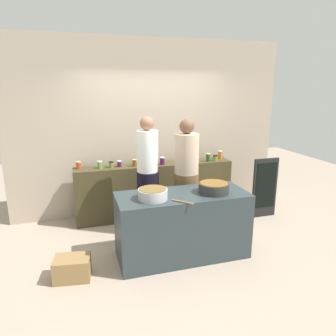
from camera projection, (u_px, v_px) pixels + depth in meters
name	position (u px, v px, depth m)	size (l,w,h in m)	color
ground	(175.00, 244.00, 4.48)	(12.00, 12.00, 0.00)	tan
storefront_wall	(150.00, 128.00, 5.44)	(4.80, 0.12, 3.00)	#B0A08B
display_shelf	(156.00, 190.00, 5.38)	(2.70, 0.36, 0.93)	#423A21
prep_table	(182.00, 225.00, 4.09)	(1.70, 0.70, 0.87)	#2C383C
preserve_jar_0	(79.00, 165.00, 4.96)	(0.08, 0.08, 0.12)	#BC3B1E
preserve_jar_1	(100.00, 165.00, 4.98)	(0.08, 0.08, 0.12)	#5F9731
preserve_jar_2	(111.00, 165.00, 5.03)	(0.08, 0.08, 0.10)	olive
preserve_jar_3	(119.00, 164.00, 5.08)	(0.07, 0.07, 0.10)	#581451
preserve_jar_4	(134.00, 163.00, 5.11)	(0.07, 0.07, 0.12)	#924015
preserve_jar_5	(140.00, 162.00, 5.21)	(0.07, 0.07, 0.11)	#542645
preserve_jar_6	(162.00, 161.00, 5.22)	(0.08, 0.08, 0.13)	#561552
preserve_jar_7	(182.00, 160.00, 5.36)	(0.08, 0.08, 0.11)	#3A442E
preserve_jar_8	(208.00, 157.00, 5.45)	(0.07, 0.07, 0.14)	#245126
preserve_jar_9	(215.00, 158.00, 5.49)	(0.09, 0.09, 0.10)	olive
preserve_jar_10	(220.00, 155.00, 5.65)	(0.08, 0.08, 0.15)	orange
cooking_pot_left	(153.00, 194.00, 3.78)	(0.36, 0.36, 0.13)	#B7B7BC
cooking_pot_center	(214.00, 188.00, 4.01)	(0.39, 0.39, 0.13)	#2D2D2D
wooden_spoon	(183.00, 202.00, 3.68)	(0.02, 0.02, 0.29)	#9E703D
cook_with_tongs	(148.00, 182.00, 4.63)	(0.33, 0.33, 1.80)	black
cook_in_cap	(186.00, 183.00, 4.66)	(0.37, 0.37, 1.76)	brown
bread_crate	(72.00, 268.00, 3.64)	(0.41, 0.29, 0.27)	olive
chalkboard_sign	(265.00, 188.00, 5.32)	(0.45, 0.05, 1.04)	black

